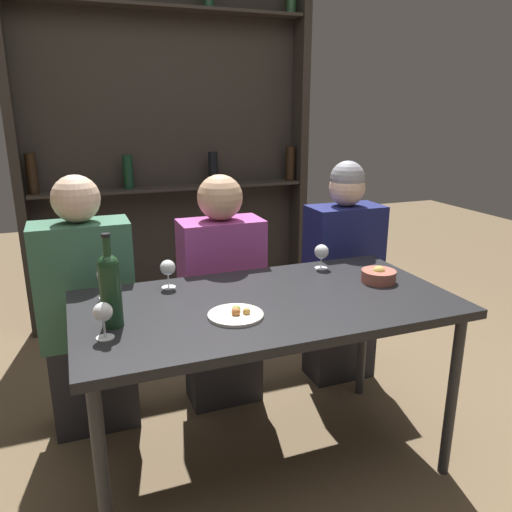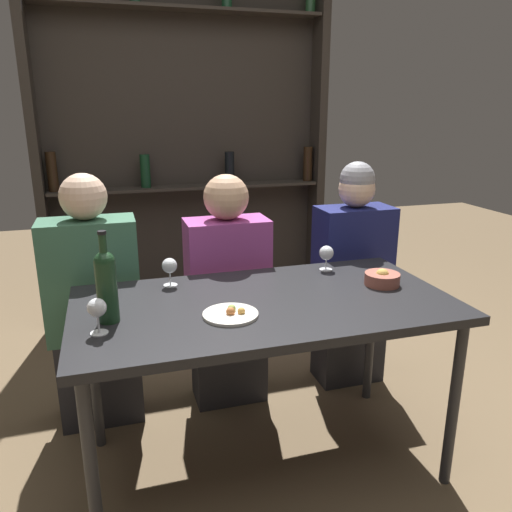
% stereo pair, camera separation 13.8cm
% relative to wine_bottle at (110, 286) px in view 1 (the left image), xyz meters
% --- Properties ---
extents(ground_plane, '(10.00, 10.00, 0.00)m').
position_rel_wine_bottle_xyz_m(ground_plane, '(0.59, 0.03, -0.91)').
color(ground_plane, brown).
extents(dining_table, '(1.49, 0.78, 0.76)m').
position_rel_wine_bottle_xyz_m(dining_table, '(0.59, 0.03, -0.21)').
color(dining_table, black).
rests_on(dining_table, ground_plane).
extents(wine_rack_wall, '(2.03, 0.21, 2.38)m').
position_rel_wine_bottle_xyz_m(wine_rack_wall, '(0.59, 1.87, 0.28)').
color(wine_rack_wall, '#28231E').
rests_on(wine_rack_wall, ground_plane).
extents(wine_bottle, '(0.07, 0.07, 0.33)m').
position_rel_wine_bottle_xyz_m(wine_bottle, '(0.00, 0.00, 0.00)').
color(wine_bottle, '#19381E').
rests_on(wine_bottle, dining_table).
extents(wine_glass_0, '(0.06, 0.06, 0.13)m').
position_rel_wine_bottle_xyz_m(wine_glass_0, '(-0.04, -0.10, -0.06)').
color(wine_glass_0, silver).
rests_on(wine_glass_0, dining_table).
extents(wine_glass_1, '(0.06, 0.06, 0.13)m').
position_rel_wine_bottle_xyz_m(wine_glass_1, '(0.00, 0.28, -0.05)').
color(wine_glass_1, silver).
rests_on(wine_glass_1, dining_table).
extents(wine_glass_2, '(0.07, 0.07, 0.12)m').
position_rel_wine_bottle_xyz_m(wine_glass_2, '(0.99, 0.32, -0.07)').
color(wine_glass_2, silver).
rests_on(wine_glass_2, dining_table).
extents(wine_glass_3, '(0.06, 0.06, 0.12)m').
position_rel_wine_bottle_xyz_m(wine_glass_3, '(0.26, 0.31, -0.06)').
color(wine_glass_3, silver).
rests_on(wine_glass_3, dining_table).
extents(food_plate_0, '(0.20, 0.20, 0.04)m').
position_rel_wine_bottle_xyz_m(food_plate_0, '(0.43, -0.08, -0.14)').
color(food_plate_0, silver).
rests_on(food_plate_0, dining_table).
extents(snack_bowl, '(0.15, 0.15, 0.07)m').
position_rel_wine_bottle_xyz_m(snack_bowl, '(1.13, 0.06, -0.12)').
color(snack_bowl, '#995142').
rests_on(snack_bowl, dining_table).
extents(seated_person_left, '(0.42, 0.22, 1.22)m').
position_rel_wine_bottle_xyz_m(seated_person_left, '(-0.07, 0.58, -0.33)').
color(seated_person_left, '#26262B').
rests_on(seated_person_left, ground_plane).
extents(seated_person_center, '(0.41, 0.22, 1.19)m').
position_rel_wine_bottle_xyz_m(seated_person_center, '(0.57, 0.58, -0.34)').
color(seated_person_center, '#26262B').
rests_on(seated_person_center, ground_plane).
extents(seated_person_right, '(0.40, 0.22, 1.23)m').
position_rel_wine_bottle_xyz_m(seated_person_right, '(1.27, 0.58, -0.32)').
color(seated_person_right, '#26262B').
rests_on(seated_person_right, ground_plane).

